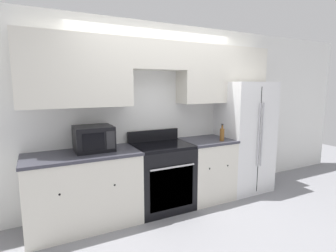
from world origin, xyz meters
name	(u,v)px	position (x,y,z in m)	size (l,w,h in m)	color
ground_plane	(179,215)	(0.00, 0.00, 0.00)	(12.00, 12.00, 0.00)	gray
wall_back	(160,97)	(0.01, 0.58, 1.55)	(8.00, 0.39, 2.60)	white
lower_cabinets_left	(84,190)	(-1.15, 0.31, 0.46)	(1.34, 0.64, 0.91)	silver
lower_cabinets_right	(206,169)	(0.65, 0.31, 0.46)	(0.73, 0.64, 0.91)	silver
oven_range	(162,176)	(-0.10, 0.31, 0.46)	(0.79, 0.65, 1.07)	black
refrigerator	(242,136)	(1.41, 0.37, 0.89)	(0.80, 0.77, 1.77)	white
microwave	(94,138)	(-0.99, 0.39, 1.07)	(0.46, 0.42, 0.31)	black
bottle	(222,134)	(0.80, 0.13, 1.01)	(0.07, 0.07, 0.25)	brown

